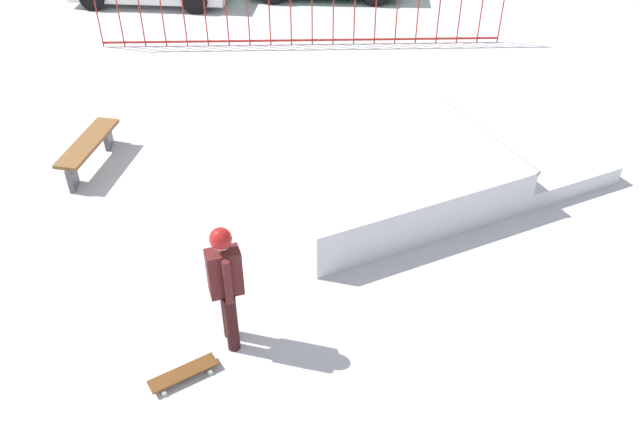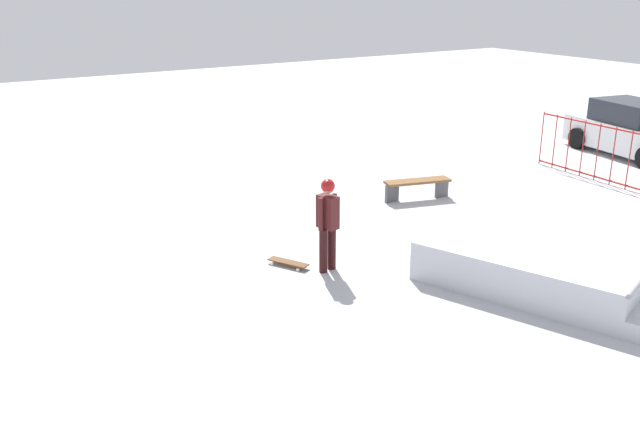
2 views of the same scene
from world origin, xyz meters
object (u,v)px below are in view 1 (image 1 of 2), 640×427
skater (225,280)px  skateboard (183,373)px  skate_ramp (413,172)px  park_bench (89,147)px

skater → skateboard: 1.19m
skate_ramp → skater: skater is taller
skate_ramp → skateboard: (-3.34, -3.52, -0.24)m
skate_ramp → skater: size_ratio=3.46×
skater → skate_ramp: bearing=33.7°
skateboard → park_bench: bearing=84.8°
skate_ramp → skateboard: skate_ramp is taller
skateboard → skate_ramp: bearing=19.1°
skater → park_bench: skater is taller
skate_ramp → park_bench: 5.36m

